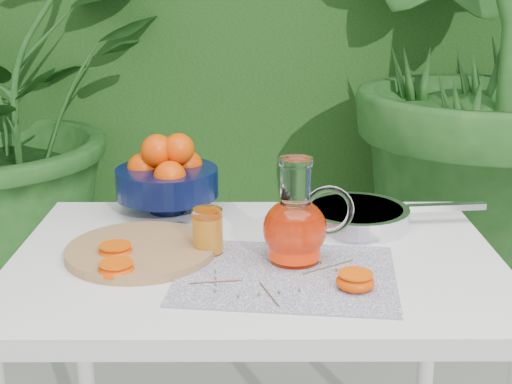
{
  "coord_description": "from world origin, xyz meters",
  "views": [
    {
      "loc": [
        -0.04,
        -1.45,
        1.31
      ],
      "look_at": [
        -0.04,
        -0.07,
        0.88
      ],
      "focal_mm": 50.0,
      "sensor_mm": 36.0,
      "label": 1
    }
  ],
  "objects_px": {
    "cutting_board": "(141,251)",
    "saute_pan": "(357,216)",
    "juice_pitcher": "(296,226)",
    "fruit_bowl": "(167,176)",
    "white_table": "(256,291)"
  },
  "relations": [
    {
      "from": "white_table",
      "to": "juice_pitcher",
      "type": "bearing_deg",
      "value": -23.45
    },
    {
      "from": "cutting_board",
      "to": "saute_pan",
      "type": "relative_size",
      "value": 0.7
    },
    {
      "from": "cutting_board",
      "to": "saute_pan",
      "type": "bearing_deg",
      "value": 20.18
    },
    {
      "from": "juice_pitcher",
      "to": "saute_pan",
      "type": "relative_size",
      "value": 0.48
    },
    {
      "from": "fruit_bowl",
      "to": "juice_pitcher",
      "type": "xyz_separation_m",
      "value": [
        0.29,
        -0.32,
        -0.01
      ]
    },
    {
      "from": "white_table",
      "to": "cutting_board",
      "type": "bearing_deg",
      "value": 179.83
    },
    {
      "from": "fruit_bowl",
      "to": "juice_pitcher",
      "type": "relative_size",
      "value": 1.4
    },
    {
      "from": "white_table",
      "to": "juice_pitcher",
      "type": "distance_m",
      "value": 0.18
    },
    {
      "from": "white_table",
      "to": "cutting_board",
      "type": "distance_m",
      "value": 0.25
    },
    {
      "from": "white_table",
      "to": "fruit_bowl",
      "type": "xyz_separation_m",
      "value": [
        -0.21,
        0.28,
        0.17
      ]
    },
    {
      "from": "juice_pitcher",
      "to": "cutting_board",
      "type": "bearing_deg",
      "value": 173.67
    },
    {
      "from": "white_table",
      "to": "saute_pan",
      "type": "xyz_separation_m",
      "value": [
        0.23,
        0.17,
        0.11
      ]
    },
    {
      "from": "cutting_board",
      "to": "saute_pan",
      "type": "xyz_separation_m",
      "value": [
        0.47,
        0.17,
        0.02
      ]
    },
    {
      "from": "saute_pan",
      "to": "white_table",
      "type": "bearing_deg",
      "value": -143.21
    },
    {
      "from": "cutting_board",
      "to": "fruit_bowl",
      "type": "height_order",
      "value": "fruit_bowl"
    }
  ]
}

